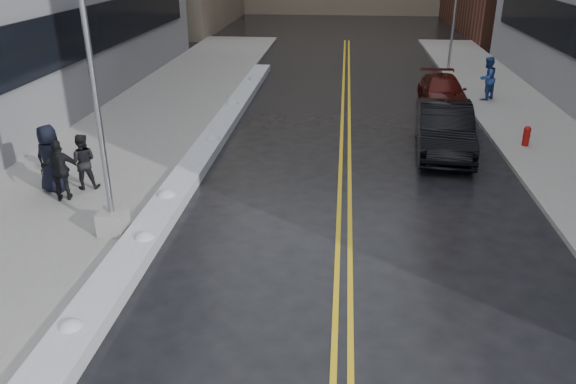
% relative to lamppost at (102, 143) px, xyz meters
% --- Properties ---
extents(ground, '(160.00, 160.00, 0.00)m').
position_rel_lamppost_xyz_m(ground, '(3.30, -2.00, -2.53)').
color(ground, black).
rests_on(ground, ground).
extents(sidewalk_west, '(5.50, 50.00, 0.15)m').
position_rel_lamppost_xyz_m(sidewalk_west, '(-2.45, 8.00, -2.46)').
color(sidewalk_west, gray).
rests_on(sidewalk_west, ground).
extents(sidewalk_east, '(4.00, 50.00, 0.15)m').
position_rel_lamppost_xyz_m(sidewalk_east, '(13.30, 8.00, -2.46)').
color(sidewalk_east, gray).
rests_on(sidewalk_east, ground).
extents(lane_line_left, '(0.12, 50.00, 0.01)m').
position_rel_lamppost_xyz_m(lane_line_left, '(5.65, 8.00, -2.53)').
color(lane_line_left, gold).
rests_on(lane_line_left, ground).
extents(lane_line_right, '(0.12, 50.00, 0.01)m').
position_rel_lamppost_xyz_m(lane_line_right, '(5.95, 8.00, -2.53)').
color(lane_line_right, gold).
rests_on(lane_line_right, ground).
extents(snow_ridge, '(0.90, 30.00, 0.34)m').
position_rel_lamppost_xyz_m(snow_ridge, '(0.85, 6.00, -2.36)').
color(snow_ridge, silver).
rests_on(snow_ridge, ground).
extents(lamppost, '(0.65, 0.65, 7.62)m').
position_rel_lamppost_xyz_m(lamppost, '(0.00, 0.00, 0.00)').
color(lamppost, gray).
rests_on(lamppost, sidewalk_west).
extents(fire_hydrant, '(0.26, 0.26, 0.73)m').
position_rel_lamppost_xyz_m(fire_hydrant, '(12.30, 8.00, -1.98)').
color(fire_hydrant, maroon).
rests_on(fire_hydrant, sidewalk_east).
extents(traffic_signal, '(0.16, 0.20, 6.00)m').
position_rel_lamppost_xyz_m(traffic_signal, '(11.80, 22.00, 0.87)').
color(traffic_signal, gray).
rests_on(traffic_signal, sidewalk_east).
extents(pedestrian_b, '(0.96, 0.84, 1.68)m').
position_rel_lamppost_xyz_m(pedestrian_b, '(-1.93, 2.70, -1.54)').
color(pedestrian_b, black).
rests_on(pedestrian_b, sidewalk_west).
extents(pedestrian_c, '(1.11, 0.85, 2.02)m').
position_rel_lamppost_xyz_m(pedestrian_c, '(-2.73, 2.39, -1.37)').
color(pedestrian_c, black).
rests_on(pedestrian_c, sidewalk_west).
extents(pedestrian_d, '(1.13, 0.75, 1.78)m').
position_rel_lamppost_xyz_m(pedestrian_d, '(-2.17, 1.83, -1.49)').
color(pedestrian_d, black).
rests_on(pedestrian_d, sidewalk_west).
extents(pedestrian_east, '(1.22, 1.22, 1.99)m').
position_rel_lamppost_xyz_m(pedestrian_east, '(12.28, 14.66, -1.39)').
color(pedestrian_east, navy).
rests_on(pedestrian_east, sidewalk_east).
extents(car_black, '(2.24, 5.34, 1.72)m').
position_rel_lamppost_xyz_m(car_black, '(9.26, 7.40, -1.68)').
color(car_black, black).
rests_on(car_black, ground).
extents(car_maroon, '(1.90, 4.66, 1.35)m').
position_rel_lamppost_xyz_m(car_maroon, '(10.19, 13.78, -1.86)').
color(car_maroon, '#3D0C09').
rests_on(car_maroon, ground).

